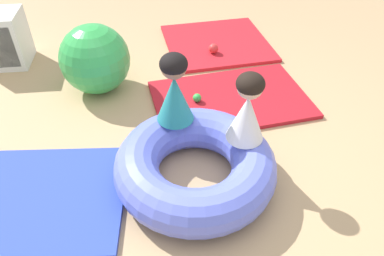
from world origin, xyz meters
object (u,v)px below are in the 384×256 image
object	(u,v)px
inflatable_cushion	(195,165)
child_in_white	(248,108)
play_ball_green	(197,98)
storage_cube	(3,40)
play_ball_blue	(169,100)
child_in_teal	(174,89)
play_ball_red	(213,49)
exercise_ball_large	(95,59)

from	to	relation	value
inflatable_cushion	child_in_white	xyz separation A→B (m)	(0.36, 0.09, 0.41)
play_ball_green	storage_cube	xyz separation A→B (m)	(-1.93, 0.98, 0.20)
play_ball_blue	play_ball_green	bearing A→B (deg)	0.14
child_in_teal	play_ball_green	world-z (taller)	child_in_teal
play_ball_blue	play_ball_red	bearing A→B (deg)	58.39
inflatable_cushion	play_ball_green	size ratio (longest dim) A/B	14.51
play_ball_green	exercise_ball_large	world-z (taller)	exercise_ball_large
child_in_white	child_in_teal	size ratio (longest dim) A/B	0.96
storage_cube	play_ball_red	bearing A→B (deg)	-2.30
inflatable_cushion	child_in_white	bearing A→B (deg)	14.06
exercise_ball_large	play_ball_blue	bearing A→B (deg)	-29.85
child_in_white	exercise_ball_large	world-z (taller)	child_in_white
child_in_white	child_in_teal	world-z (taller)	child_in_teal
play_ball_blue	inflatable_cushion	bearing A→B (deg)	-82.14
play_ball_red	play_ball_green	distance (m)	0.94
inflatable_cushion	exercise_ball_large	world-z (taller)	exercise_ball_large
inflatable_cushion	child_in_teal	distance (m)	0.56
exercise_ball_large	storage_cube	size ratio (longest dim) A/B	1.17
storage_cube	play_ball_green	bearing A→B (deg)	-27.01
child_in_white	storage_cube	world-z (taller)	child_in_white
inflatable_cushion	play_ball_red	bearing A→B (deg)	76.98
exercise_ball_large	play_ball_green	bearing A→B (deg)	-22.40
play_ball_red	play_ball_green	world-z (taller)	play_ball_red
child_in_white	exercise_ball_large	xyz separation A→B (m)	(-1.15, 1.22, -0.25)
child_in_teal	play_ball_green	distance (m)	0.80
play_ball_green	play_ball_blue	world-z (taller)	play_ball_green
exercise_ball_large	storage_cube	distance (m)	1.18
child_in_white	inflatable_cushion	bearing A→B (deg)	78.33
exercise_ball_large	child_in_teal	bearing A→B (deg)	-54.46
inflatable_cushion	child_in_teal	size ratio (longest dim) A/B	2.13
child_in_teal	storage_cube	bearing A→B (deg)	160.31
play_ball_red	play_ball_blue	size ratio (longest dim) A/B	1.44
exercise_ball_large	play_ball_red	bearing A→B (deg)	23.06
play_ball_red	play_ball_blue	distance (m)	1.05
child_in_teal	storage_cube	size ratio (longest dim) A/B	0.97
child_in_white	play_ball_green	bearing A→B (deg)	-10.32
child_in_white	storage_cube	distance (m)	2.84
child_in_teal	play_ball_blue	distance (m)	0.77
play_ball_red	play_ball_blue	world-z (taller)	play_ball_red
play_ball_blue	storage_cube	world-z (taller)	storage_cube
play_ball_blue	exercise_ball_large	size ratio (longest dim) A/B	0.11
child_in_teal	exercise_ball_large	xyz separation A→B (m)	(-0.68, 0.95, -0.26)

